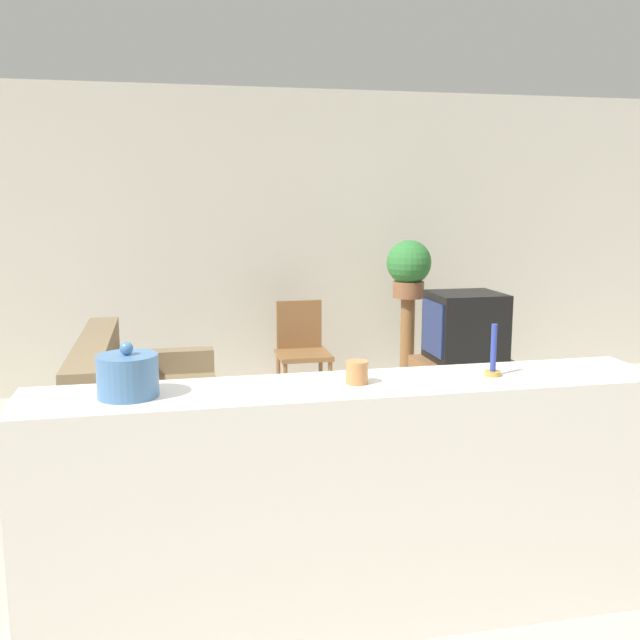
{
  "coord_description": "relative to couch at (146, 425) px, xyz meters",
  "views": [
    {
      "loc": [
        -0.71,
        -3.08,
        1.75
      ],
      "look_at": [
        0.38,
        1.98,
        0.85
      ],
      "focal_mm": 40.0,
      "sensor_mm": 36.0,
      "label": 1
    }
  ],
  "objects": [
    {
      "name": "ground_plane",
      "position": [
        0.88,
        -1.44,
        -0.3
      ],
      "size": [
        14.0,
        14.0,
        0.0
      ],
      "primitive_type": "plane",
      "color": "beige"
    },
    {
      "name": "wall_back",
      "position": [
        0.88,
        1.99,
        1.05
      ],
      "size": [
        9.0,
        0.06,
        2.7
      ],
      "color": "beige",
      "rests_on": "ground_plane"
    },
    {
      "name": "couch",
      "position": [
        0.0,
        0.0,
        0.0
      ],
      "size": [
        0.88,
        1.75,
        0.87
      ],
      "color": "#847051",
      "rests_on": "ground_plane"
    },
    {
      "name": "tv_stand",
      "position": [
        2.47,
        0.67,
        -0.07
      ],
      "size": [
        0.76,
        0.54,
        0.46
      ],
      "color": "olive",
      "rests_on": "ground_plane"
    },
    {
      "name": "television",
      "position": [
        2.47,
        0.67,
        0.43
      ],
      "size": [
        0.56,
        0.51,
        0.54
      ],
      "color": "black",
      "rests_on": "tv_stand"
    },
    {
      "name": "wooden_chair",
      "position": [
        1.28,
        1.38,
        0.17
      ],
      "size": [
        0.44,
        0.44,
        0.86
      ],
      "color": "olive",
      "rests_on": "ground_plane"
    },
    {
      "name": "plant_stand",
      "position": [
        2.23,
        1.34,
        0.14
      ],
      "size": [
        0.12,
        0.12,
        0.88
      ],
      "color": "olive",
      "rests_on": "ground_plane"
    },
    {
      "name": "potted_plant",
      "position": [
        2.23,
        1.34,
        0.85
      ],
      "size": [
        0.39,
        0.39,
        0.5
      ],
      "color": "#8E5B3D",
      "rests_on": "plant_stand"
    },
    {
      "name": "foreground_counter",
      "position": [
        0.88,
        -1.86,
        0.2
      ],
      "size": [
        2.59,
        0.44,
        1.01
      ],
      "color": "white",
      "rests_on": "ground_plane"
    },
    {
      "name": "decorative_bowl",
      "position": [
        0.01,
        -1.86,
        0.79
      ],
      "size": [
        0.23,
        0.23,
        0.21
      ],
      "color": "#4C7AAD",
      "rests_on": "foreground_counter"
    },
    {
      "name": "candle_jar",
      "position": [
        0.89,
        -1.86,
        0.76
      ],
      "size": [
        0.09,
        0.09,
        0.09
      ],
      "color": "#C6844C",
      "rests_on": "foreground_counter"
    },
    {
      "name": "candlestick",
      "position": [
        1.48,
        -1.86,
        0.78
      ],
      "size": [
        0.07,
        0.07,
        0.22
      ],
      "color": "#B7933D",
      "rests_on": "foreground_counter"
    }
  ]
}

